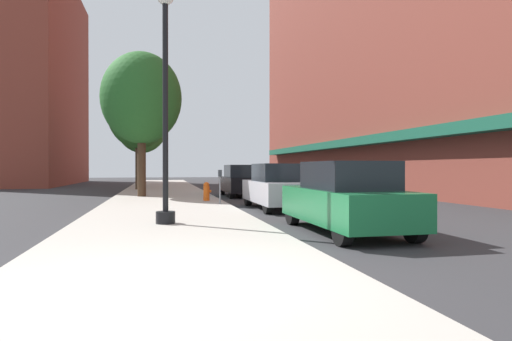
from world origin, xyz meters
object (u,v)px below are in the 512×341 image
Objects in this scene: parking_meter_near at (220,182)px; tree_near at (138,114)px; car_silver at (278,187)px; car_black at (241,181)px; car_green at (346,198)px; lamppost at (165,100)px; fire_hydrant at (206,191)px; tree_mid at (142,124)px; tree_far at (142,98)px.

parking_meter_near is 13.28m from tree_near.
car_silver is 1.00× the size of car_black.
car_silver is at bearing 91.32° from car_green.
lamppost is at bearing 158.80° from car_green.
parking_meter_near is at bearing -73.51° from tree_near.
tree_near is at bearing 107.28° from fire_hydrant.
fire_hydrant is 0.11× the size of tree_mid.
car_silver is at bearing -52.75° from fire_hydrant.
fire_hydrant is 0.18× the size of car_silver.
car_silver is at bearing -67.63° from tree_near.
tree_near is at bearing 93.84° from tree_far.
car_silver and car_black have the same top height.
tree_mid is at bearing 90.00° from tree_near.
lamppost is 12.31m from car_black.
lamppost is at bearing -110.75° from car_black.
fire_hydrant is at bearing 75.98° from lamppost.
car_black is (5.54, -11.78, -4.08)m from tree_mid.
tree_near reaches higher than car_silver.
tree_far is 9.16m from car_silver.
tree_mid is at bearing 101.50° from parking_meter_near.
car_green is at bearing -22.53° from lamppost.
tree_far is (0.47, -7.01, -0.07)m from tree_near.
tree_far reaches higher than fire_hydrant.
tree_far is (-0.99, 10.61, 1.68)m from lamppost.
car_black is (0.00, 13.06, 0.00)m from car_green.
tree_near is (-3.59, 12.14, 4.01)m from parking_meter_near.
tree_near is at bearing 94.75° from lamppost.
car_green is (2.29, -8.86, 0.29)m from fire_hydrant.
car_silver reaches higher than parking_meter_near.
car_silver is (1.95, -1.33, -0.14)m from parking_meter_near.
tree_near reaches higher than car_green.
fire_hydrant is 0.18× the size of car_black.
car_black is (5.07, 0.75, -4.08)m from tree_far.
car_green is at bearing -77.42° from tree_mid.
tree_near is at bearing -90.00° from tree_mid.
fire_hydrant is 4.79m from car_black.
tree_near is at bearing 130.52° from car_black.
tree_near is 15.14m from car_silver.
fire_hydrant is (1.79, 7.17, -2.68)m from lamppost.
tree_mid is 1.01× the size of tree_far.
lamppost is at bearing -104.02° from fire_hydrant.
tree_near is 7.03m from tree_far.
car_black is (4.08, 11.36, -2.39)m from lamppost.
parking_meter_near is 0.19× the size of tree_mid.
car_green is 1.00× the size of car_silver.
lamppost reaches higher than car_green.
tree_mid is at bearing 101.51° from fire_hydrant.
fire_hydrant is 11.82m from tree_near.
tree_mid is at bearing 106.85° from car_silver.
tree_far is at bearing -86.16° from tree_near.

